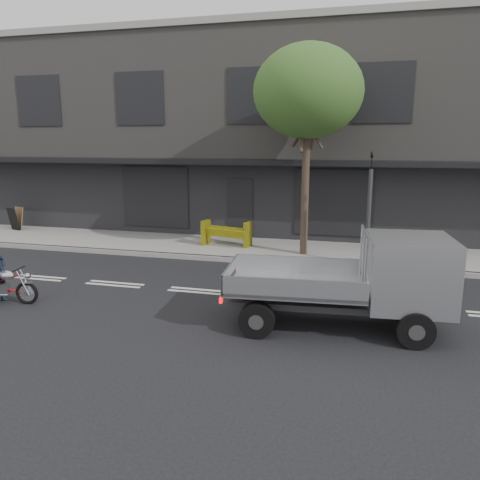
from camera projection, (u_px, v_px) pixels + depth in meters
name	position (u px, v px, depth m)	size (l,w,h in m)	color
ground	(198.00, 291.00, 12.09)	(80.00, 80.00, 0.00)	black
sidewalk	(243.00, 249.00, 16.52)	(32.00, 3.20, 0.15)	gray
kerb	(231.00, 259.00, 15.01)	(32.00, 0.20, 0.15)	gray
building_main	(277.00, 136.00, 21.95)	(26.00, 10.00, 8.00)	slate
street_tree	(308.00, 92.00, 14.43)	(3.40, 3.40, 6.74)	#382B21
traffic_light_pole	(369.00, 215.00, 13.89)	(0.12, 0.12, 3.50)	#2D2D30
motorcycle	(4.00, 285.00, 11.13)	(1.71, 0.50, 0.88)	black
flatbed_ute	(387.00, 275.00, 9.38)	(4.56, 2.16, 2.05)	black
construction_barrier	(225.00, 234.00, 16.31)	(1.66, 0.66, 0.93)	yellow
sandwich_board	(13.00, 219.00, 19.39)	(0.59, 0.39, 0.94)	black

